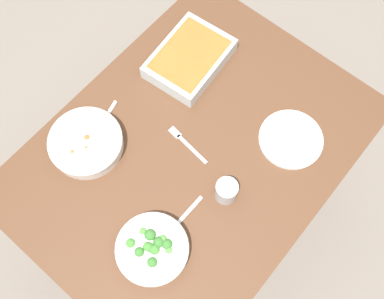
# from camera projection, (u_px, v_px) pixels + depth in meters

# --- Properties ---
(ground_plane) EXTENTS (6.00, 6.00, 0.00)m
(ground_plane) POSITION_uv_depth(u_px,v_px,m) (192.00, 205.00, 2.21)
(ground_plane) COLOR slate
(dining_table) EXTENTS (1.20, 0.90, 0.74)m
(dining_table) POSITION_uv_depth(u_px,v_px,m) (192.00, 159.00, 1.60)
(dining_table) COLOR brown
(dining_table) RESTS_ON ground_plane
(stew_bowl) EXTENTS (0.25, 0.25, 0.06)m
(stew_bowl) POSITION_uv_depth(u_px,v_px,m) (86.00, 143.00, 1.49)
(stew_bowl) COLOR silver
(stew_bowl) RESTS_ON dining_table
(broccoli_bowl) EXTENTS (0.23, 0.23, 0.07)m
(broccoli_bowl) POSITION_uv_depth(u_px,v_px,m) (152.00, 249.00, 1.36)
(broccoli_bowl) COLOR silver
(broccoli_bowl) RESTS_ON dining_table
(baking_dish) EXTENTS (0.32, 0.25, 0.06)m
(baking_dish) POSITION_uv_depth(u_px,v_px,m) (190.00, 58.00, 1.62)
(baking_dish) COLOR silver
(baking_dish) RESTS_ON dining_table
(drink_cup) EXTENTS (0.07, 0.07, 0.08)m
(drink_cup) POSITION_uv_depth(u_px,v_px,m) (226.00, 191.00, 1.42)
(drink_cup) COLOR #B2BCC6
(drink_cup) RESTS_ON dining_table
(side_plate) EXTENTS (0.22, 0.22, 0.01)m
(side_plate) POSITION_uv_depth(u_px,v_px,m) (291.00, 139.00, 1.53)
(side_plate) COLOR white
(side_plate) RESTS_ON dining_table
(spoon_by_stew) EXTENTS (0.17, 0.06, 0.01)m
(spoon_by_stew) POSITION_uv_depth(u_px,v_px,m) (100.00, 127.00, 1.55)
(spoon_by_stew) COLOR silver
(spoon_by_stew) RESTS_ON dining_table
(spoon_by_broccoli) EXTENTS (0.18, 0.03, 0.01)m
(spoon_by_broccoli) POSITION_uv_depth(u_px,v_px,m) (178.00, 223.00, 1.42)
(spoon_by_broccoli) COLOR silver
(spoon_by_broccoli) RESTS_ON dining_table
(fork_on_table) EXTENTS (0.04, 0.18, 0.01)m
(fork_on_table) POSITION_uv_depth(u_px,v_px,m) (185.00, 143.00, 1.52)
(fork_on_table) COLOR silver
(fork_on_table) RESTS_ON dining_table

